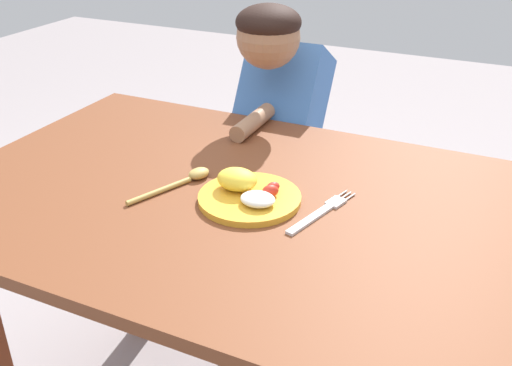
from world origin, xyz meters
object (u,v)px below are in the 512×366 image
object	(u,v)px
plate	(246,193)
fork	(321,212)
spoon	(186,179)
person	(283,169)

from	to	relation	value
plate	fork	world-z (taller)	plate
plate	spoon	bearing A→B (deg)	175.68
plate	fork	distance (m)	0.15
fork	spoon	size ratio (longest dim) A/B	1.04
plate	fork	xyz separation A→B (m)	(0.15, 0.01, -0.01)
fork	spoon	world-z (taller)	spoon
plate	person	distance (m)	0.60
fork	person	size ratio (longest dim) A/B	0.19
plate	fork	size ratio (longest dim) A/B	1.01
spoon	person	xyz separation A→B (m)	(0.00, 0.53, -0.21)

